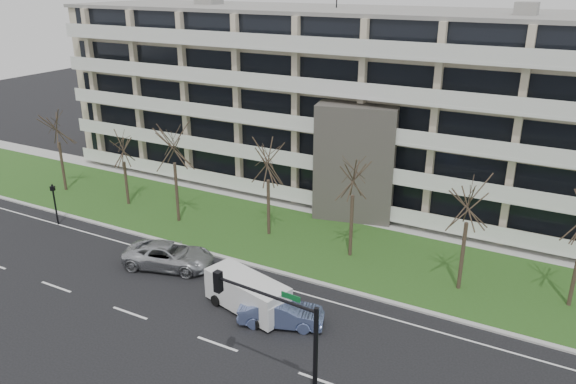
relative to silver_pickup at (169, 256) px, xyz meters
The scene contains 17 objects.
ground 9.27m from the silver_pickup, 35.31° to the right, with size 160.00×160.00×0.00m, color black.
grass_verge 10.78m from the silver_pickup, 45.45° to the left, with size 90.00×10.00×0.06m, color #2B4F1A.
curb 8.03m from the silver_pickup, 19.43° to the left, with size 90.00×0.35×0.12m, color #B2B2AD.
sidewalk 15.19m from the silver_pickup, 60.19° to the left, with size 90.00×2.00×0.08m, color #B2B2AD.
lane_edge_line 7.67m from the silver_pickup, ahead, with size 90.00×0.12×0.01m, color white.
apartment_building 22.41m from the silver_pickup, 69.34° to the left, with size 60.50×15.10×18.75m.
silver_pickup is the anchor object (origin of this frame).
blue_sedan 9.85m from the silver_pickup, 12.98° to the right, with size 1.61×4.62×1.52m, color #6B7EB9.
white_van 7.54m from the silver_pickup, 14.56° to the right, with size 5.56×3.23×2.03m.
traffic_signal 15.36m from the silver_pickup, 32.10° to the right, with size 5.27×0.74×6.11m.
pedestrian_signal 11.98m from the silver_pickup, behind, with size 0.36×0.32×3.28m.
tree_0 19.15m from the silver_pickup, 158.91° to the left, with size 3.95×3.95×7.90m.
tree_1 12.82m from the silver_pickup, 145.67° to the left, with size 3.31×3.31×6.62m.
tree_2 9.33m from the silver_pickup, 123.94° to the left, with size 4.25×4.25×8.50m.
tree_3 9.52m from the silver_pickup, 66.10° to the left, with size 3.80×3.80×7.61m.
tree_4 13.20m from the silver_pickup, 35.67° to the left, with size 3.93×3.93×7.87m.
tree_5 19.12m from the silver_pickup, 19.63° to the left, with size 3.94×3.94×7.88m.
Camera 1 is at (14.73, -19.60, 17.87)m, focal length 35.00 mm.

